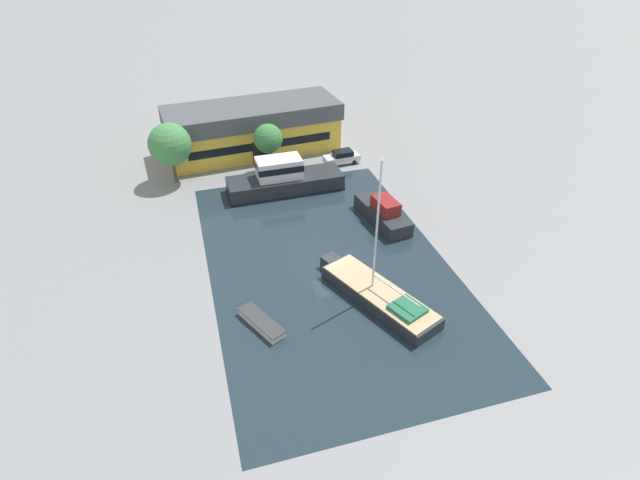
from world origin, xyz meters
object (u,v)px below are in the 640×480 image
at_px(quay_tree_by_water, 170,144).
at_px(motor_cruiser, 284,179).
at_px(small_dinghy, 261,323).
at_px(parked_car, 342,157).
at_px(cabin_boat, 383,213).
at_px(quay_tree_near_building, 268,139).
at_px(sailboat_moored, 378,294).
at_px(warehouse_building, 253,128).

relative_size(quay_tree_by_water, motor_cruiser, 0.54).
bearing_deg(quay_tree_by_water, small_dinghy, -78.93).
xyz_separation_m(motor_cruiser, small_dinghy, (-6.28, -20.24, -1.08)).
relative_size(parked_car, motor_cruiser, 0.35).
xyz_separation_m(small_dinghy, cabin_boat, (14.29, 11.25, 0.66)).
bearing_deg(motor_cruiser, quay_tree_near_building, 5.76).
xyz_separation_m(sailboat_moored, small_dinghy, (-9.40, -0.24, -0.32)).
height_order(quay_tree_by_water, sailboat_moored, sailboat_moored).
distance_m(quay_tree_by_water, motor_cruiser, 12.93).
distance_m(warehouse_building, small_dinghy, 32.12).
xyz_separation_m(quay_tree_by_water, sailboat_moored, (14.43, -25.45, -3.88)).
relative_size(quay_tree_by_water, cabin_boat, 0.88).
relative_size(sailboat_moored, small_dinghy, 2.62).
height_order(sailboat_moored, motor_cruiser, sailboat_moored).
bearing_deg(quay_tree_by_water, cabin_boat, -36.78).
bearing_deg(warehouse_building, cabin_boat, -70.91).
relative_size(parked_car, cabin_boat, 0.57).
distance_m(quay_tree_by_water, parked_car, 19.90).
distance_m(quay_tree_near_building, small_dinghy, 25.99).
xyz_separation_m(quay_tree_near_building, cabin_boat, (8.60, -13.81, -3.21)).
bearing_deg(small_dinghy, parked_car, 34.00).
relative_size(warehouse_building, parked_car, 4.95).
distance_m(quay_tree_near_building, motor_cruiser, 5.61).
distance_m(quay_tree_by_water, sailboat_moored, 29.51).
height_order(warehouse_building, sailboat_moored, sailboat_moored).
bearing_deg(cabin_boat, warehouse_building, 106.67).
distance_m(warehouse_building, quay_tree_by_water, 11.75).
bearing_deg(quay_tree_by_water, sailboat_moored, -60.45).
bearing_deg(motor_cruiser, small_dinghy, 161.59).
distance_m(sailboat_moored, small_dinghy, 9.41).
distance_m(warehouse_building, quay_tree_near_building, 6.67).
relative_size(sailboat_moored, motor_cruiser, 0.95).
xyz_separation_m(quay_tree_near_building, parked_car, (8.83, -0.09, -3.36)).
bearing_deg(parked_car, quay_tree_near_building, 84.80).
xyz_separation_m(quay_tree_by_water, motor_cruiser, (11.30, -5.45, -3.12)).
bearing_deg(sailboat_moored, cabin_boat, 42.81).
bearing_deg(quay_tree_near_building, small_dinghy, -102.79).
distance_m(quay_tree_near_building, cabin_boat, 16.58).
bearing_deg(parked_car, cabin_boat, 174.45).
height_order(motor_cruiser, cabin_boat, motor_cruiser).
distance_m(quay_tree_by_water, cabin_boat, 24.37).
bearing_deg(motor_cruiser, cabin_boat, -139.47).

